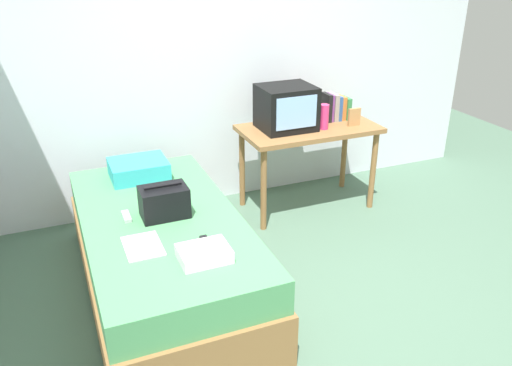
{
  "coord_description": "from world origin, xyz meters",
  "views": [
    {
      "loc": [
        -1.4,
        -2.24,
        2.15
      ],
      "look_at": [
        -0.07,
        0.95,
        0.57
      ],
      "focal_mm": 36.7,
      "sensor_mm": 36.0,
      "label": 1
    }
  ],
  "objects_px": {
    "tv": "(286,108)",
    "remote_silver": "(126,216)",
    "folded_towel": "(204,254)",
    "desk": "(309,137)",
    "picture_frame": "(354,117)",
    "remote_dark": "(207,243)",
    "book_row": "(336,107)",
    "bed": "(164,254)",
    "water_bottle": "(324,117)",
    "pillow": "(139,169)",
    "handbag": "(164,202)",
    "magazine": "(143,246)"
  },
  "relations": [
    {
      "from": "book_row",
      "to": "remote_silver",
      "type": "distance_m",
      "value": 2.13
    },
    {
      "from": "magazine",
      "to": "remote_silver",
      "type": "relative_size",
      "value": 2.01
    },
    {
      "from": "remote_silver",
      "to": "folded_towel",
      "type": "relative_size",
      "value": 0.51
    },
    {
      "from": "picture_frame",
      "to": "folded_towel",
      "type": "distance_m",
      "value": 2.11
    },
    {
      "from": "bed",
      "to": "pillow",
      "type": "height_order",
      "value": "pillow"
    },
    {
      "from": "tv",
      "to": "handbag",
      "type": "xyz_separation_m",
      "value": [
        -1.23,
        -0.78,
        -0.27
      ]
    },
    {
      "from": "remote_silver",
      "to": "folded_towel",
      "type": "distance_m",
      "value": 0.72
    },
    {
      "from": "pillow",
      "to": "tv",
      "type": "bearing_deg",
      "value": 4.09
    },
    {
      "from": "bed",
      "to": "magazine",
      "type": "distance_m",
      "value": 0.47
    },
    {
      "from": "picture_frame",
      "to": "pillow",
      "type": "bearing_deg",
      "value": 178.07
    },
    {
      "from": "book_row",
      "to": "folded_towel",
      "type": "height_order",
      "value": "book_row"
    },
    {
      "from": "folded_towel",
      "to": "picture_frame",
      "type": "bearing_deg",
      "value": 35.26
    },
    {
      "from": "pillow",
      "to": "handbag",
      "type": "distance_m",
      "value": 0.69
    },
    {
      "from": "water_bottle",
      "to": "book_row",
      "type": "relative_size",
      "value": 0.86
    },
    {
      "from": "folded_towel",
      "to": "pillow",
      "type": "bearing_deg",
      "value": 95.09
    },
    {
      "from": "picture_frame",
      "to": "folded_towel",
      "type": "relative_size",
      "value": 0.54
    },
    {
      "from": "handbag",
      "to": "remote_dark",
      "type": "relative_size",
      "value": 1.92
    },
    {
      "from": "water_bottle",
      "to": "magazine",
      "type": "bearing_deg",
      "value": -150.56
    },
    {
      "from": "magazine",
      "to": "folded_towel",
      "type": "xyz_separation_m",
      "value": [
        0.29,
        -0.26,
        0.03
      ]
    },
    {
      "from": "folded_towel",
      "to": "water_bottle",
      "type": "bearing_deg",
      "value": 40.73
    },
    {
      "from": "desk",
      "to": "picture_frame",
      "type": "xyz_separation_m",
      "value": [
        0.36,
        -0.12,
        0.17
      ]
    },
    {
      "from": "pillow",
      "to": "remote_silver",
      "type": "distance_m",
      "value": 0.65
    },
    {
      "from": "bed",
      "to": "handbag",
      "type": "distance_m",
      "value": 0.38
    },
    {
      "from": "tv",
      "to": "remote_dark",
      "type": "bearing_deg",
      "value": -131.71
    },
    {
      "from": "pillow",
      "to": "magazine",
      "type": "height_order",
      "value": "pillow"
    },
    {
      "from": "tv",
      "to": "remote_silver",
      "type": "height_order",
      "value": "tv"
    },
    {
      "from": "book_row",
      "to": "remote_silver",
      "type": "height_order",
      "value": "book_row"
    },
    {
      "from": "book_row",
      "to": "pillow",
      "type": "distance_m",
      "value": 1.79
    },
    {
      "from": "picture_frame",
      "to": "magazine",
      "type": "relative_size",
      "value": 0.52
    },
    {
      "from": "magazine",
      "to": "pillow",
      "type": "bearing_deg",
      "value": 80.05
    },
    {
      "from": "picture_frame",
      "to": "folded_towel",
      "type": "height_order",
      "value": "picture_frame"
    },
    {
      "from": "book_row",
      "to": "pillow",
      "type": "xyz_separation_m",
      "value": [
        -1.76,
        -0.15,
        -0.24
      ]
    },
    {
      "from": "pillow",
      "to": "water_bottle",
      "type": "bearing_deg",
      "value": -1.35
    },
    {
      "from": "remote_dark",
      "to": "book_row",
      "type": "bearing_deg",
      "value": 38.73
    },
    {
      "from": "handbag",
      "to": "folded_towel",
      "type": "relative_size",
      "value": 1.07
    },
    {
      "from": "book_row",
      "to": "folded_towel",
      "type": "distance_m",
      "value": 2.19
    },
    {
      "from": "water_bottle",
      "to": "remote_dark",
      "type": "height_order",
      "value": "water_bottle"
    },
    {
      "from": "folded_towel",
      "to": "book_row",
      "type": "bearing_deg",
      "value": 40.69
    },
    {
      "from": "remote_silver",
      "to": "tv",
      "type": "bearing_deg",
      "value": 25.91
    },
    {
      "from": "picture_frame",
      "to": "remote_silver",
      "type": "relative_size",
      "value": 1.05
    },
    {
      "from": "bed",
      "to": "folded_towel",
      "type": "xyz_separation_m",
      "value": [
        0.11,
        -0.59,
        0.32
      ]
    },
    {
      "from": "bed",
      "to": "picture_frame",
      "type": "bearing_deg",
      "value": 18.87
    },
    {
      "from": "bed",
      "to": "water_bottle",
      "type": "distance_m",
      "value": 1.77
    },
    {
      "from": "bed",
      "to": "desk",
      "type": "relative_size",
      "value": 1.72
    },
    {
      "from": "picture_frame",
      "to": "magazine",
      "type": "height_order",
      "value": "picture_frame"
    },
    {
      "from": "tv",
      "to": "folded_towel",
      "type": "xyz_separation_m",
      "value": [
        -1.15,
        -1.36,
        -0.34
      ]
    },
    {
      "from": "bed",
      "to": "folded_towel",
      "type": "relative_size",
      "value": 7.14
    },
    {
      "from": "bed",
      "to": "remote_silver",
      "type": "relative_size",
      "value": 13.89
    },
    {
      "from": "remote_silver",
      "to": "pillow",
      "type": "bearing_deg",
      "value": 71.87
    },
    {
      "from": "water_bottle",
      "to": "desk",
      "type": "bearing_deg",
      "value": 132.45
    }
  ]
}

